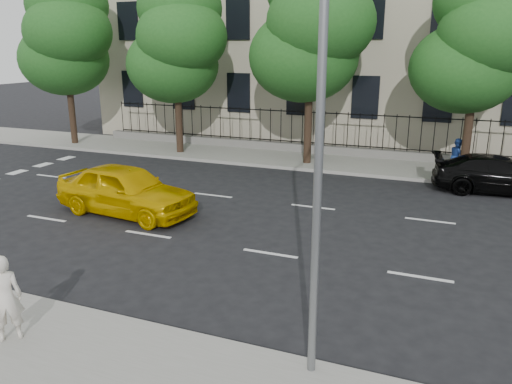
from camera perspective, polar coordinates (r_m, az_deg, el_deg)
ground at (r=11.93m, az=-2.54°, el=-11.49°), size 120.00×120.00×0.00m
far_sidewalk at (r=24.63m, az=10.83°, el=3.17°), size 60.00×4.00×0.15m
lane_markings at (r=16.00m, az=4.40°, el=-4.04°), size 49.60×4.62×0.01m
iron_fence at (r=26.15m, az=11.62°, el=5.17°), size 30.00×0.50×2.20m
street_light at (r=8.07m, az=8.48°, el=13.20°), size 0.25×3.32×8.05m
tree_a at (r=30.67m, az=-20.82°, el=16.38°), size 5.71×5.31×9.39m
tree_b at (r=26.55m, az=-8.94°, el=16.75°), size 5.53×5.12×8.97m
tree_c at (r=23.84m, az=6.50°, el=18.28°), size 5.89×5.50×9.80m
tree_d at (r=22.99m, az=24.20°, el=15.66°), size 5.34×4.94×8.84m
yellow_taxi at (r=17.55m, az=-14.65°, el=0.25°), size 5.26×2.59×1.72m
black_sedan at (r=21.75m, az=26.08°, el=1.81°), size 5.21×2.54×1.46m
woman_near at (r=10.69m, az=-26.80°, el=-10.75°), size 0.74×0.74×1.73m
pedestrian_far at (r=23.65m, az=22.02°, el=3.84°), size 0.74×0.87×1.55m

